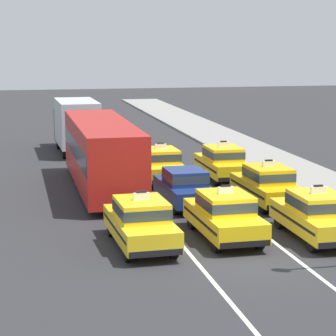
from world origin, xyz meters
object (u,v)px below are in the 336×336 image
at_px(bus_left_second, 102,152).
at_px(taxi_right_nearest, 316,214).
at_px(sedan_center_second, 185,186).
at_px(taxi_center_third, 160,164).
at_px(taxi_right_second, 267,184).
at_px(box_truck_left_third, 76,124).
at_px(taxi_left_nearest, 141,222).
at_px(taxi_center_nearest, 224,215).
at_px(taxi_right_third, 223,162).

distance_m(bus_left_second, taxi_right_nearest, 11.73).
bearing_deg(sedan_center_second, taxi_center_third, 89.41).
bearing_deg(taxi_right_second, box_truck_left_third, 112.28).
distance_m(taxi_left_nearest, taxi_right_nearest, 6.21).
distance_m(taxi_right_nearest, taxi_right_second, 5.38).
height_order(taxi_left_nearest, taxi_right_nearest, same).
xyz_separation_m(taxi_left_nearest, box_truck_left_third, (-0.28, 21.24, 0.90)).
height_order(bus_left_second, taxi_center_nearest, bus_left_second).
bearing_deg(taxi_left_nearest, taxi_right_third, 60.63).
xyz_separation_m(bus_left_second, taxi_center_nearest, (3.17, -9.16, -0.94)).
height_order(box_truck_left_third, taxi_right_nearest, box_truck_left_third).
distance_m(box_truck_left_third, taxi_right_nearest, 22.52).
relative_size(bus_left_second, taxi_right_second, 2.44).
height_order(box_truck_left_third, taxi_center_third, box_truck_left_third).
xyz_separation_m(box_truck_left_third, taxi_center_nearest, (3.33, -20.87, -0.90)).
xyz_separation_m(taxi_center_nearest, sedan_center_second, (-0.17, 5.19, -0.03)).
relative_size(bus_left_second, box_truck_left_third, 1.60).
bearing_deg(taxi_right_third, taxi_left_nearest, -119.37).
distance_m(bus_left_second, taxi_center_third, 3.48).
distance_m(sedan_center_second, taxi_right_third, 6.22).
bearing_deg(taxi_left_nearest, sedan_center_second, 62.66).
distance_m(taxi_left_nearest, taxi_right_second, 8.12).
distance_m(taxi_left_nearest, taxi_center_third, 11.30).
bearing_deg(taxi_center_third, taxi_right_second, -59.70).
bearing_deg(taxi_center_nearest, box_truck_left_third, 99.05).
xyz_separation_m(taxi_center_third, taxi_right_third, (3.19, -0.05, 0.00)).
distance_m(taxi_center_nearest, taxi_right_third, 10.94).
bearing_deg(taxi_right_third, taxi_right_nearest, -89.58).
relative_size(taxi_center_third, taxi_right_nearest, 1.00).
distance_m(taxi_left_nearest, sedan_center_second, 6.26).
distance_m(box_truck_left_third, taxi_right_third, 12.22).
relative_size(taxi_right_second, taxi_right_third, 1.01).
bearing_deg(bus_left_second, sedan_center_second, -52.94).
distance_m(bus_left_second, taxi_center_nearest, 9.73).
bearing_deg(taxi_right_nearest, taxi_right_second, 88.35).
bearing_deg(box_truck_left_third, bus_left_second, -89.22).
bearing_deg(taxi_center_nearest, taxi_right_third, 73.72).
relative_size(taxi_center_nearest, sedan_center_second, 1.06).
distance_m(bus_left_second, box_truck_left_third, 11.72).
distance_m(taxi_right_second, taxi_right_third, 5.81).
relative_size(taxi_left_nearest, box_truck_left_third, 0.66).
distance_m(taxi_center_nearest, taxi_center_third, 10.55).
xyz_separation_m(bus_left_second, taxi_right_second, (6.47, -4.46, -0.94)).
xyz_separation_m(box_truck_left_third, sedan_center_second, (3.15, -15.68, -0.93)).
bearing_deg(sedan_center_second, taxi_left_nearest, -117.34).
bearing_deg(box_truck_left_third, taxi_right_second, -67.72).
distance_m(taxi_center_nearest, taxi_right_second, 5.74).
relative_size(taxi_center_nearest, taxi_right_nearest, 1.00).
height_order(taxi_right_nearest, taxi_right_third, same).
bearing_deg(box_truck_left_third, taxi_right_nearest, -73.28).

